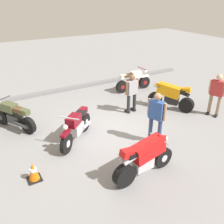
# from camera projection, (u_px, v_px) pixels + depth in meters

# --- Properties ---
(ground_plane) EXTENTS (40.00, 40.00, 0.00)m
(ground_plane) POSITION_uv_depth(u_px,v_px,m) (112.00, 131.00, 8.90)
(ground_plane) COLOR gray
(curb_edge) EXTENTS (14.00, 0.30, 0.15)m
(curb_edge) POSITION_uv_depth(u_px,v_px,m) (66.00, 89.00, 12.45)
(curb_edge) COLOR gray
(curb_edge) RESTS_ON ground
(motorcycle_red_sportbike) EXTENTS (1.96, 0.70, 1.14)m
(motorcycle_red_sportbike) POSITION_uv_depth(u_px,v_px,m) (145.00, 157.00, 6.50)
(motorcycle_red_sportbike) COLOR black
(motorcycle_red_sportbike) RESTS_ON ground
(motorcycle_cream_vintage) EXTENTS (1.95, 0.70, 1.07)m
(motorcycle_cream_vintage) POSITION_uv_depth(u_px,v_px,m) (133.00, 81.00, 12.31)
(motorcycle_cream_vintage) COLOR black
(motorcycle_cream_vintage) RESTS_ON ground
(motorcycle_orange_sportbike) EXTENTS (1.15, 1.78, 1.14)m
(motorcycle_orange_sportbike) POSITION_uv_depth(u_px,v_px,m) (171.00, 95.00, 10.32)
(motorcycle_orange_sportbike) COLOR black
(motorcycle_orange_sportbike) RESTS_ON ground
(motorcycle_maroon_cruiser) EXTENTS (1.62, 1.50, 1.09)m
(motorcycle_maroon_cruiser) POSITION_uv_depth(u_px,v_px,m) (76.00, 126.00, 8.10)
(motorcycle_maroon_cruiser) COLOR black
(motorcycle_maroon_cruiser) RESTS_ON ground
(motorcycle_olive_vintage) EXTENTS (1.11, 1.77, 1.07)m
(motorcycle_olive_vintage) POSITION_uv_depth(u_px,v_px,m) (14.00, 116.00, 8.82)
(motorcycle_olive_vintage) COLOR black
(motorcycle_olive_vintage) RESTS_ON ground
(person_in_red_shirt) EXTENTS (0.43, 0.64, 1.69)m
(person_in_red_shirt) POSITION_uv_depth(u_px,v_px,m) (217.00, 92.00, 9.62)
(person_in_red_shirt) COLOR gray
(person_in_red_shirt) RESTS_ON ground
(person_in_gray_shirt) EXTENTS (0.63, 0.34, 1.59)m
(person_in_gray_shirt) POSITION_uv_depth(u_px,v_px,m) (132.00, 92.00, 9.89)
(person_in_gray_shirt) COLOR #262628
(person_in_gray_shirt) RESTS_ON ground
(person_in_blue_shirt) EXTENTS (0.43, 0.65, 1.72)m
(person_in_blue_shirt) POSITION_uv_depth(u_px,v_px,m) (156.00, 115.00, 7.81)
(person_in_blue_shirt) COLOR #384772
(person_in_blue_shirt) RESTS_ON ground
(traffic_cone) EXTENTS (0.36, 0.36, 0.53)m
(traffic_cone) POSITION_uv_depth(u_px,v_px,m) (33.00, 172.00, 6.47)
(traffic_cone) COLOR black
(traffic_cone) RESTS_ON ground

